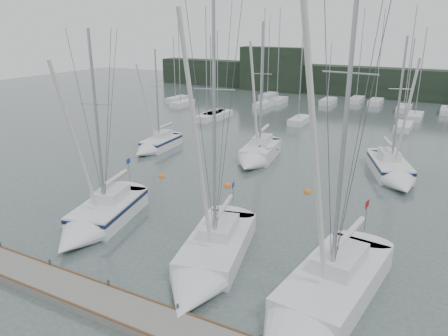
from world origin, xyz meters
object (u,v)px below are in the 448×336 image
(sailboat_near_right, at_px, (315,308))
(buoy_a, at_px, (228,186))
(sailboat_near_center, at_px, (206,266))
(sailboat_mid_b, at_px, (256,156))
(buoy_b, at_px, (308,192))
(buoy_c, at_px, (162,177))
(sailboat_mid_d, at_px, (394,173))
(sailboat_near_left, at_px, (96,221))
(sailboat_mid_a, at_px, (155,146))

(sailboat_near_right, xyz_separation_m, buoy_a, (-11.02, 12.77, -0.62))
(sailboat_near_center, xyz_separation_m, sailboat_mid_b, (-5.59, 18.62, 0.09))
(buoy_b, height_order, buoy_c, buoy_b)
(buoy_b, bearing_deg, sailboat_mid_d, 48.30)
(sailboat_near_right, xyz_separation_m, sailboat_mid_d, (0.36, 20.48, -0.01))
(buoy_b, bearing_deg, buoy_a, -164.17)
(sailboat_near_left, xyz_separation_m, sailboat_mid_d, (15.10, 18.42, 0.02))
(sailboat_near_left, bearing_deg, buoy_c, 88.89)
(sailboat_near_center, relative_size, buoy_b, 28.18)
(sailboat_near_left, relative_size, buoy_b, 23.26)
(sailboat_near_center, distance_m, sailboat_mid_a, 23.66)
(sailboat_mid_d, bearing_deg, buoy_b, -153.36)
(sailboat_near_right, relative_size, sailboat_mid_a, 1.67)
(sailboat_mid_a, distance_m, buoy_b, 17.61)
(sailboat_near_center, distance_m, buoy_a, 12.91)
(sailboat_mid_d, bearing_deg, sailboat_mid_b, 163.03)
(sailboat_near_right, relative_size, buoy_a, 31.26)
(sailboat_near_right, height_order, buoy_b, sailboat_near_right)
(sailboat_near_left, height_order, sailboat_near_right, sailboat_near_right)
(sailboat_mid_b, xyz_separation_m, buoy_a, (0.57, -6.74, -0.62))
(sailboat_mid_a, distance_m, sailboat_mid_d, 22.69)
(sailboat_near_left, height_order, sailboat_mid_d, sailboat_near_left)
(sailboat_near_center, relative_size, buoy_a, 27.87)
(sailboat_near_right, bearing_deg, sailboat_mid_d, 95.45)
(sailboat_mid_a, bearing_deg, buoy_a, -28.97)
(sailboat_near_right, bearing_deg, buoy_b, 115.48)
(sailboat_near_right, bearing_deg, sailboat_near_left, 178.51)
(sailboat_mid_a, xyz_separation_m, buoy_a, (11.18, -5.37, -0.54))
(sailboat_mid_a, height_order, buoy_b, sailboat_mid_a)
(buoy_a, bearing_deg, sailboat_near_right, -49.19)
(sailboat_near_right, bearing_deg, sailboat_mid_a, 147.23)
(buoy_a, bearing_deg, sailboat_mid_b, 94.81)
(sailboat_near_left, bearing_deg, sailboat_near_center, -21.37)
(sailboat_mid_a, bearing_deg, sailboat_near_left, -68.41)
(sailboat_mid_b, bearing_deg, sailboat_mid_d, -3.84)
(sailboat_mid_d, distance_m, buoy_b, 8.07)
(buoy_a, relative_size, buoy_c, 1.08)
(buoy_c, bearing_deg, sailboat_mid_a, 130.93)
(sailboat_mid_a, xyz_separation_m, buoy_b, (17.21, -3.65, -0.54))
(sailboat_near_left, bearing_deg, buoy_a, 57.21)
(sailboat_mid_b, height_order, buoy_b, sailboat_mid_b)
(sailboat_near_left, bearing_deg, sailboat_mid_d, 36.99)
(sailboat_near_left, xyz_separation_m, buoy_b, (9.75, 12.42, -0.59))
(buoy_a, bearing_deg, sailboat_near_center, -67.10)
(sailboat_near_center, relative_size, sailboat_mid_a, 1.49)
(sailboat_mid_d, bearing_deg, sailboat_near_left, -151.00)
(buoy_c, bearing_deg, sailboat_near_center, -45.65)
(sailboat_near_left, relative_size, sailboat_mid_b, 0.98)
(sailboat_near_right, distance_m, buoy_b, 15.32)
(sailboat_near_center, height_order, buoy_a, sailboat_near_center)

